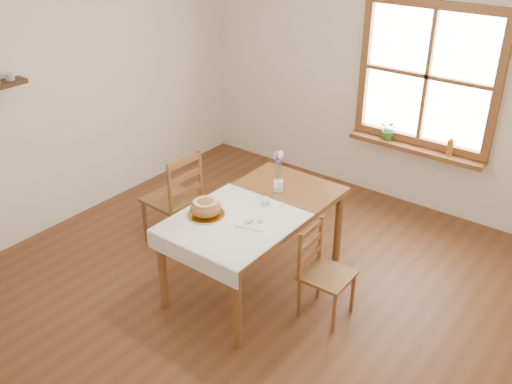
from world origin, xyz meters
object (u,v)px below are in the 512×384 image
dining_table (256,217)px  chair_right (327,274)px  flower_vase (278,186)px  chair_left (171,197)px  bread_plate (206,215)px

dining_table → chair_right: size_ratio=2.01×
dining_table → flower_vase: 0.38m
dining_table → flower_vase: (-0.03, 0.35, 0.13)m
dining_table → chair_right: bearing=-0.9°
chair_left → flower_vase: chair_left is taller
chair_left → chair_right: bearing=90.4°
dining_table → bread_plate: (-0.23, -0.36, 0.10)m
chair_left → flower_vase: size_ratio=10.14×
dining_table → chair_right: 0.77m
flower_vase → chair_right: bearing=-25.9°
bread_plate → flower_vase: flower_vase is taller
dining_table → chair_left: 1.07m
dining_table → flower_vase: flower_vase is taller
bread_plate → flower_vase: 0.74m
chair_left → chair_right: chair_left is taller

